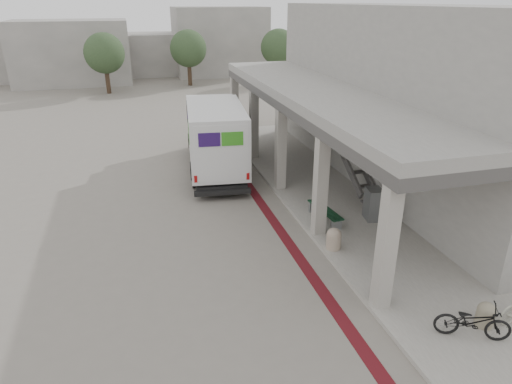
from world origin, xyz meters
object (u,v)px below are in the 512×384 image
object	(u,v)px
bench	(325,212)
bicycle_black	(473,321)
fedex_truck	(215,135)
utility_cabinet	(373,204)

from	to	relation	value
bench	bicycle_black	distance (m)	6.41
fedex_truck	bicycle_black	distance (m)	13.19
fedex_truck	bicycle_black	size ratio (longest dim) A/B	4.52
fedex_truck	bicycle_black	xyz separation A→B (m)	(3.40, -12.70, -1.09)
bicycle_black	fedex_truck	bearing A→B (deg)	41.86
utility_cabinet	bicycle_black	world-z (taller)	utility_cabinet
fedex_truck	utility_cabinet	xyz separation A→B (m)	(4.25, -6.65, -0.97)
bench	utility_cabinet	world-z (taller)	utility_cabinet
fedex_truck	bicycle_black	world-z (taller)	fedex_truck
fedex_truck	bench	size ratio (longest dim) A/B	3.97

